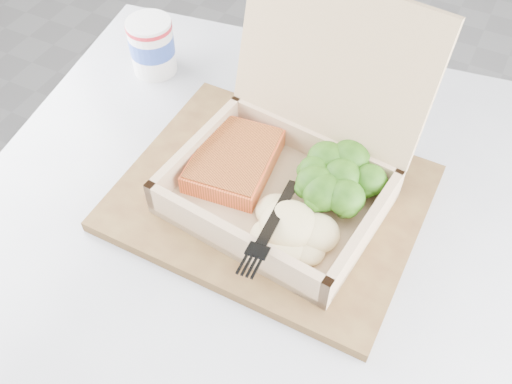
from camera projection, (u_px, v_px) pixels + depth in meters
The scene contains 9 objects.
cafe_table at pixel (268, 311), 0.77m from camera, with size 0.82×0.82×0.70m.
serving_tray at pixel (271, 197), 0.66m from camera, with size 0.34×0.27×0.01m, color brown.
takeout_container at pixel (294, 152), 0.62m from camera, with size 0.25×0.25×0.21m.
salmon_fillet at pixel (234, 161), 0.66m from camera, with size 0.09×0.11×0.02m, color #F95E30.
broccoli_pile at pixel (341, 182), 0.63m from camera, with size 0.11×0.11×0.04m, color #3C7C1B, non-canonical shape.
mashed_potatoes at pixel (289, 224), 0.59m from camera, with size 0.10×0.09×0.03m, color beige.
plastic_fork at pixel (285, 198), 0.60m from camera, with size 0.03×0.15×0.02m.
paper_cup at pixel (152, 45), 0.79m from camera, with size 0.06×0.06×0.08m.
receipt at pixel (332, 101), 0.77m from camera, with size 0.08×0.16×0.00m, color white.
Camera 1 is at (0.28, -0.28, 1.22)m, focal length 40.00 mm.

